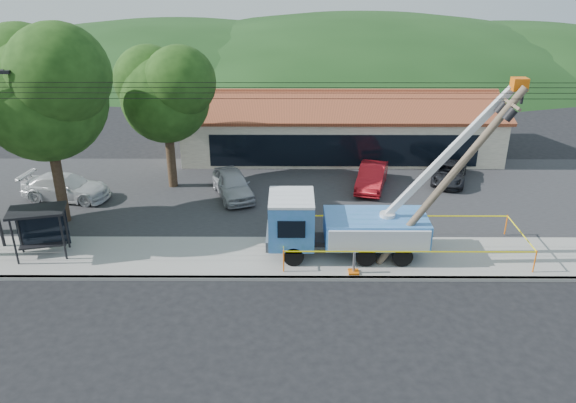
# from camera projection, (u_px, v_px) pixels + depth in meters

# --- Properties ---
(ground) EXTENTS (120.00, 120.00, 0.00)m
(ground) POSITION_uv_depth(u_px,v_px,m) (280.00, 306.00, 23.70)
(ground) COLOR black
(ground) RESTS_ON ground
(curb) EXTENTS (60.00, 0.25, 0.15)m
(curb) POSITION_uv_depth(u_px,v_px,m) (281.00, 278.00, 25.58)
(curb) COLOR gray
(curb) RESTS_ON ground
(sidewalk) EXTENTS (60.00, 4.00, 0.15)m
(sidewalk) POSITION_uv_depth(u_px,v_px,m) (282.00, 257.00, 27.31)
(sidewalk) COLOR gray
(sidewalk) RESTS_ON ground
(parking_lot) EXTENTS (60.00, 12.00, 0.10)m
(parking_lot) POSITION_uv_depth(u_px,v_px,m) (284.00, 193.00, 34.62)
(parking_lot) COLOR #28282B
(parking_lot) RESTS_ON ground
(strip_mall) EXTENTS (22.50, 8.53, 4.67)m
(strip_mall) POSITION_uv_depth(u_px,v_px,m) (339.00, 127.00, 41.12)
(strip_mall) COLOR #B9A992
(strip_mall) RESTS_ON ground
(tree_west_near) EXTENTS (7.56, 6.72, 10.80)m
(tree_west_near) POSITION_uv_depth(u_px,v_px,m) (42.00, 87.00, 27.95)
(tree_west_near) COLOR #332316
(tree_west_near) RESTS_ON ground
(tree_lot) EXTENTS (6.30, 5.60, 8.94)m
(tree_lot) POSITION_uv_depth(u_px,v_px,m) (165.00, 90.00, 33.03)
(tree_lot) COLOR #332316
(tree_lot) RESTS_ON ground
(hill_west) EXTENTS (78.40, 56.00, 28.00)m
(hill_west) POSITION_uv_depth(u_px,v_px,m) (174.00, 64.00, 73.90)
(hill_west) COLOR #153312
(hill_west) RESTS_ON ground
(hill_center) EXTENTS (89.60, 64.00, 32.00)m
(hill_center) POSITION_uv_depth(u_px,v_px,m) (363.00, 64.00, 73.80)
(hill_center) COLOR #153312
(hill_center) RESTS_ON ground
(hill_east) EXTENTS (72.80, 52.00, 26.00)m
(hill_east) POSITION_uv_depth(u_px,v_px,m) (515.00, 64.00, 73.72)
(hill_east) COLOR #153312
(hill_east) RESTS_ON ground
(utility_truck) EXTENTS (11.22, 4.10, 8.65)m
(utility_truck) POSITION_uv_depth(u_px,v_px,m) (343.00, 224.00, 26.86)
(utility_truck) COLOR black
(utility_truck) RESTS_ON ground
(leaning_pole) EXTENTS (5.82, 1.89, 8.58)m
(leaning_pole) POSITION_uv_depth(u_px,v_px,m) (455.00, 172.00, 24.80)
(leaning_pole) COLOR brown
(leaning_pole) RESTS_ON ground
(bus_shelter) EXTENTS (2.85, 2.12, 2.47)m
(bus_shelter) POSITION_uv_depth(u_px,v_px,m) (39.00, 221.00, 26.76)
(bus_shelter) COLOR black
(bus_shelter) RESTS_ON ground
(caution_tape) EXTENTS (11.59, 3.82, 1.10)m
(caution_tape) POSITION_uv_depth(u_px,v_px,m) (402.00, 237.00, 27.34)
(caution_tape) COLOR orange
(caution_tape) RESTS_ON ground
(car_silver) EXTENTS (3.27, 4.97, 1.57)m
(car_silver) POSITION_uv_depth(u_px,v_px,m) (233.00, 198.00, 34.08)
(car_silver) COLOR #A4A6AB
(car_silver) RESTS_ON ground
(car_red) EXTENTS (2.65, 4.71, 1.47)m
(car_red) POSITION_uv_depth(u_px,v_px,m) (371.00, 189.00, 35.28)
(car_red) COLOR #AA1119
(car_red) RESTS_ON ground
(car_white) EXTENTS (5.50, 2.93, 1.52)m
(car_white) POSITION_uv_depth(u_px,v_px,m) (68.00, 200.00, 33.74)
(car_white) COLOR silver
(car_white) RESTS_ON ground
(car_dark) EXTENTS (3.28, 4.74, 1.20)m
(car_dark) POSITION_uv_depth(u_px,v_px,m) (448.00, 183.00, 36.23)
(car_dark) COLOR black
(car_dark) RESTS_ON ground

